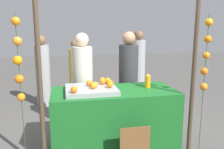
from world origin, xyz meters
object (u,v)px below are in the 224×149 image
Objects in this scene: orange_0 at (110,85)px; chalkboard_sign at (135,149)px; stall_counter at (114,119)px; vendor_right at (128,83)px; juice_bottle at (148,81)px; vendor_left at (83,86)px; orange_1 at (111,83)px.

orange_0 reaches higher than chalkboard_sign.
vendor_right reaches higher than stall_counter.
juice_bottle is 0.12× the size of vendor_right.
vendor_left reaches higher than chalkboard_sign.
orange_1 is 0.05× the size of vendor_left.
orange_1 is 0.56m from juice_bottle.
vendor_right is at bearing 55.93° from orange_1.
chalkboard_sign is at bearing -76.51° from orange_1.
orange_0 is at bearing 110.07° from chalkboard_sign.
vendor_left is at bearing 119.27° from orange_1.
juice_bottle is at bearing -1.05° from orange_1.
orange_0 is at bearing -121.55° from vendor_right.
orange_1 is 0.98m from chalkboard_sign.
vendor_left is at bearing 145.12° from juice_bottle.
juice_bottle is at bearing 4.95° from stall_counter.
orange_1 is 0.38× the size of juice_bottle.
orange_0 is 0.44× the size of juice_bottle.
orange_1 is at bearing 125.24° from stall_counter.
vendor_right is (0.45, 0.67, -0.18)m from orange_1.
vendor_right is at bearing 2.93° from vendor_left.
chalkboard_sign is (0.20, -0.55, -0.69)m from orange_0.
orange_0 is at bearing -136.15° from stall_counter.
orange_0 is at bearing -67.53° from vendor_left.
orange_0 is 1.16× the size of orange_1.
chalkboard_sign is at bearing -78.77° from stall_counter.
orange_0 is 0.05× the size of vendor_left.
orange_1 is at bearing 103.49° from chalkboard_sign.
chalkboard_sign is at bearing -69.93° from orange_0.
stall_counter is at bearing 101.23° from chalkboard_sign.
stall_counter is at bearing -54.76° from orange_1.
orange_1 is at bearing 178.95° from juice_bottle.
juice_bottle is 1.03m from chalkboard_sign.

